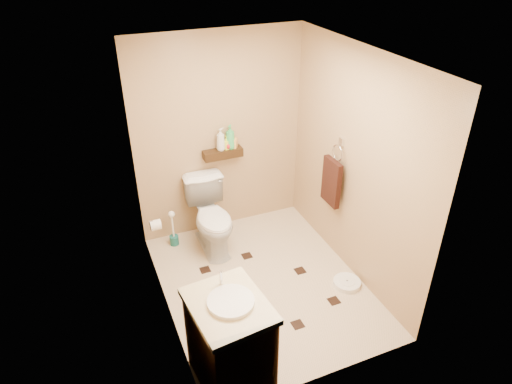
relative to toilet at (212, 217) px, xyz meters
name	(u,v)px	position (x,y,z in m)	size (l,w,h in m)	color
ground	(262,284)	(0.27, -0.83, -0.41)	(2.50, 2.50, 0.00)	beige
wall_back	(220,137)	(0.27, 0.42, 0.79)	(2.00, 0.04, 2.40)	tan
wall_front	(333,267)	(0.27, -2.08, 0.79)	(2.00, 0.04, 2.40)	tan
wall_left	(157,209)	(-0.73, -0.83, 0.79)	(0.04, 2.50, 2.40)	tan
wall_right	(354,167)	(1.27, -0.83, 0.79)	(0.04, 2.50, 2.40)	tan
ceiling	(265,56)	(0.27, -0.83, 1.99)	(2.00, 2.50, 0.02)	silver
wall_shelf	(223,153)	(0.27, 0.34, 0.61)	(0.46, 0.14, 0.10)	#35200E
floor_accents	(269,286)	(0.32, -0.89, -0.41)	(1.18, 1.27, 0.01)	black
toilet	(212,217)	(0.00, 0.00, 0.00)	(0.46, 0.81, 0.82)	white
vanity	(230,341)	(-0.43, -1.78, 0.02)	(0.63, 0.74, 0.97)	brown
bathroom_scale	(347,283)	(1.09, -1.19, -0.38)	(0.38, 0.38, 0.06)	white
toilet_brush	(173,233)	(-0.42, 0.22, -0.25)	(0.11, 0.11, 0.47)	#175E59
towel_ring	(332,180)	(1.18, -0.58, 0.53)	(0.12, 0.30, 0.76)	silver
toilet_paper	(155,225)	(-0.67, -0.18, 0.19)	(0.12, 0.11, 0.12)	white
bottle_a	(221,139)	(0.25, 0.34, 0.79)	(0.10, 0.10, 0.26)	silver
bottle_b	(227,143)	(0.32, 0.34, 0.74)	(0.07, 0.07, 0.16)	yellow
bottle_c	(228,144)	(0.34, 0.34, 0.72)	(0.10, 0.10, 0.13)	red
bottle_d	(230,137)	(0.37, 0.34, 0.80)	(0.11, 0.11, 0.28)	#3AAF5A
bottle_e	(234,141)	(0.41, 0.34, 0.74)	(0.08, 0.08, 0.17)	#EAA84E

